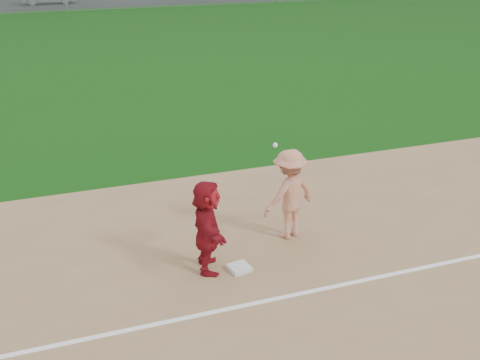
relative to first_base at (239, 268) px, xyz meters
name	(u,v)px	position (x,y,z in m)	size (l,w,h in m)	color
ground	(268,275)	(0.45, -0.31, -0.06)	(160.00, 160.00, 0.00)	#0F410C
foul_line	(286,297)	(0.45, -1.11, -0.04)	(60.00, 0.10, 0.01)	white
parking_asphalt	(61,3)	(0.45, 45.69, -0.06)	(120.00, 10.00, 0.01)	black
first_base	(239,268)	(0.00, 0.00, 0.00)	(0.38, 0.38, 0.08)	silver
base_runner	(207,226)	(-0.53, 0.25, 0.84)	(1.64, 0.52, 1.77)	maroon
first_base_play	(289,194)	(1.41, 0.93, 0.89)	(1.36, 1.19, 2.31)	#ACACAF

